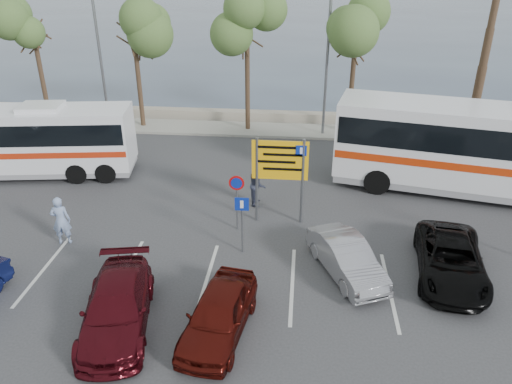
# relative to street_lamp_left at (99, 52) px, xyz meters

# --- Properties ---
(ground) EXTENTS (120.00, 120.00, 0.00)m
(ground) POSITION_rel_street_lamp_left_xyz_m (10.00, -13.52, -4.60)
(ground) COLOR #37373A
(ground) RESTS_ON ground
(kerb_strip) EXTENTS (44.00, 2.40, 0.15)m
(kerb_strip) POSITION_rel_street_lamp_left_xyz_m (10.00, 0.48, -4.52)
(kerb_strip) COLOR #9C9A8E
(kerb_strip) RESTS_ON ground
(seawall) EXTENTS (48.00, 0.80, 0.60)m
(seawall) POSITION_rel_street_lamp_left_xyz_m (10.00, 2.48, -4.30)
(seawall) COLOR #9F947F
(seawall) RESTS_ON ground
(sea) EXTENTS (140.00, 140.00, 0.00)m
(sea) POSITION_rel_street_lamp_left_xyz_m (10.00, 46.48, -4.59)
(sea) COLOR #384459
(sea) RESTS_ON ground
(tree_far_left) EXTENTS (3.20, 3.20, 7.60)m
(tree_far_left) POSITION_rel_street_lamp_left_xyz_m (-4.00, 0.48, 1.73)
(tree_far_left) COLOR #382619
(tree_far_left) RESTS_ON kerb_strip
(tree_left) EXTENTS (3.20, 3.20, 7.20)m
(tree_left) POSITION_rel_street_lamp_left_xyz_m (2.00, 0.48, 1.41)
(tree_left) COLOR #382619
(tree_left) RESTS_ON kerb_strip
(tree_mid) EXTENTS (3.20, 3.20, 8.00)m
(tree_mid) POSITION_rel_street_lamp_left_xyz_m (8.50, 0.48, 2.06)
(tree_mid) COLOR #382619
(tree_mid) RESTS_ON kerb_strip
(tree_right) EXTENTS (3.20, 3.20, 7.40)m
(tree_right) POSITION_rel_street_lamp_left_xyz_m (14.50, 0.48, 1.57)
(tree_right) COLOR #382619
(tree_right) RESTS_ON kerb_strip
(street_lamp_left) EXTENTS (0.45, 1.15, 8.01)m
(street_lamp_left) POSITION_rel_street_lamp_left_xyz_m (0.00, 0.00, 0.00)
(street_lamp_left) COLOR slate
(street_lamp_left) RESTS_ON kerb_strip
(street_lamp_right) EXTENTS (0.45, 1.15, 8.01)m
(street_lamp_right) POSITION_rel_street_lamp_left_xyz_m (13.00, 0.00, 0.00)
(street_lamp_right) COLOR slate
(street_lamp_right) RESTS_ON kerb_strip
(direction_sign) EXTENTS (2.20, 0.12, 3.60)m
(direction_sign) POSITION_rel_street_lamp_left_xyz_m (11.00, -10.32, -2.17)
(direction_sign) COLOR slate
(direction_sign) RESTS_ON ground
(sign_no_stop) EXTENTS (0.60, 0.08, 2.35)m
(sign_no_stop) POSITION_rel_street_lamp_left_xyz_m (9.40, -11.13, -3.02)
(sign_no_stop) COLOR slate
(sign_no_stop) RESTS_ON ground
(sign_parking) EXTENTS (0.50, 0.07, 2.25)m
(sign_parking) POSITION_rel_street_lamp_left_xyz_m (9.80, -12.73, -3.13)
(sign_parking) COLOR slate
(sign_parking) RESTS_ON ground
(lane_markings) EXTENTS (12.02, 4.20, 0.01)m
(lane_markings) POSITION_rel_street_lamp_left_xyz_m (8.86, -14.52, -4.60)
(lane_markings) COLOR silver
(lane_markings) RESTS_ON ground
(coach_bus_left) EXTENTS (11.57, 4.02, 3.54)m
(coach_bus_left) POSITION_rel_street_lamp_left_xyz_m (-2.00, -7.02, -2.96)
(coach_bus_left) COLOR white
(coach_bus_left) RESTS_ON ground
(coach_bus_right) EXTENTS (13.97, 5.62, 4.26)m
(coach_bus_right) POSITION_rel_street_lamp_left_xyz_m (20.22, -7.02, -2.62)
(coach_bus_right) COLOR white
(coach_bus_right) RESTS_ON ground
(car_maroon) EXTENTS (2.73, 4.88, 1.34)m
(car_maroon) POSITION_rel_street_lamp_left_xyz_m (6.62, -17.02, -3.93)
(car_maroon) COLOR #480C13
(car_maroon) RESTS_ON ground
(car_red) EXTENTS (2.16, 4.15, 1.35)m
(car_red) POSITION_rel_street_lamp_left_xyz_m (9.64, -17.02, -3.92)
(car_red) COLOR #4A0F0A
(car_red) RESTS_ON ground
(suv_black) EXTENTS (2.73, 4.89, 1.29)m
(suv_black) POSITION_rel_street_lamp_left_xyz_m (17.00, -13.51, -3.95)
(suv_black) COLOR black
(suv_black) RESTS_ON ground
(car_silver_b) EXTENTS (2.80, 4.07, 1.27)m
(car_silver_b) POSITION_rel_street_lamp_left_xyz_m (13.50, -13.71, -3.96)
(car_silver_b) COLOR #97979C
(car_silver_b) RESTS_ON ground
(pedestrian_near) EXTENTS (0.79, 0.60, 1.93)m
(pedestrian_near) POSITION_rel_street_lamp_left_xyz_m (2.98, -12.76, -3.63)
(pedestrian_near) COLOR #899EC7
(pedestrian_near) RESTS_ON ground
(pedestrian_far) EXTENTS (0.71, 0.91, 1.86)m
(pedestrian_far) POSITION_rel_street_lamp_left_xyz_m (10.00, -8.86, -3.67)
(pedestrian_far) COLOR #34394F
(pedestrian_far) RESTS_ON ground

